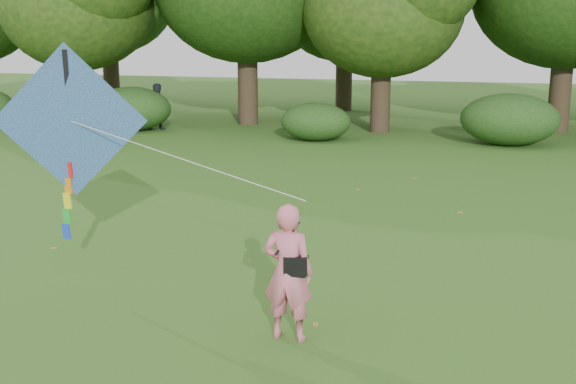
# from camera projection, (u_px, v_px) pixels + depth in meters

# --- Properties ---
(ground) EXTENTS (100.00, 100.00, 0.00)m
(ground) POSITION_uv_depth(u_px,v_px,m) (310.00, 329.00, 10.19)
(ground) COLOR #265114
(ground) RESTS_ON ground
(man_kite_flyer) EXTENTS (0.72, 0.49, 1.90)m
(man_kite_flyer) POSITION_uv_depth(u_px,v_px,m) (288.00, 272.00, 9.69)
(man_kite_flyer) COLOR #D6647D
(man_kite_flyer) RESTS_ON ground
(bystander_left) EXTENTS (1.18, 1.14, 1.92)m
(bystander_left) POSITION_uv_depth(u_px,v_px,m) (159.00, 107.00, 29.96)
(bystander_left) COLOR #242630
(bystander_left) RESTS_ON ground
(crossbody_bag) EXTENTS (0.43, 0.20, 0.73)m
(crossbody_bag) POSITION_uv_depth(u_px,v_px,m) (296.00, 265.00, 9.61)
(crossbody_bag) COLOR black
(crossbody_bag) RESTS_ON ground
(flying_kite) EXTENTS (5.36, 1.59, 3.20)m
(flying_kite) POSITION_uv_depth(u_px,v_px,m) (70.00, 124.00, 11.43)
(flying_kite) COLOR #2832AD
(flying_kite) RESTS_ON ground
(shrub_band) EXTENTS (39.15, 3.22, 1.88)m
(shrub_band) POSITION_uv_depth(u_px,v_px,m) (405.00, 119.00, 26.72)
(shrub_band) COLOR #264919
(shrub_band) RESTS_ON ground
(fallen_leaves) EXTENTS (10.65, 13.37, 0.01)m
(fallen_leaves) POSITION_uv_depth(u_px,v_px,m) (360.00, 245.00, 14.15)
(fallen_leaves) COLOR olive
(fallen_leaves) RESTS_ON ground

